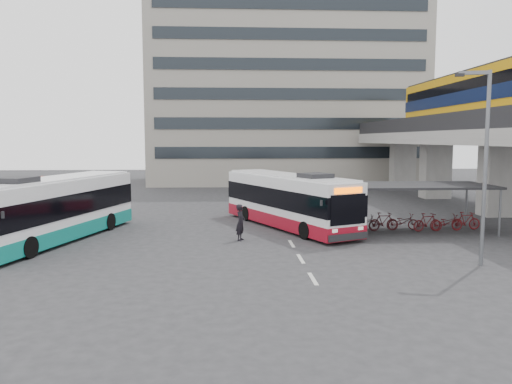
{
  "coord_description": "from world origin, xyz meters",
  "views": [
    {
      "loc": [
        -0.48,
        -23.16,
        4.93
      ],
      "look_at": [
        1.06,
        4.66,
        2.0
      ],
      "focal_mm": 35.0,
      "sensor_mm": 36.0,
      "label": 1
    }
  ],
  "objects": [
    {
      "name": "road_markings",
      "position": [
        2.5,
        -3.0,
        0.01
      ],
      "size": [
        0.15,
        7.6,
        0.01
      ],
      "color": "beige",
      "rests_on": "ground"
    },
    {
      "name": "bus_main",
      "position": [
        2.86,
        4.62,
        1.49
      ],
      "size": [
        6.67,
        10.84,
        3.21
      ],
      "rotation": [
        0.0,
        0.0,
        0.43
      ],
      "color": "white",
      "rests_on": "ground"
    },
    {
      "name": "ground",
      "position": [
        0.0,
        0.0,
        0.0
      ],
      "size": [
        120.0,
        120.0,
        0.0
      ],
      "primitive_type": "plane",
      "color": "#28282B",
      "rests_on": "ground"
    },
    {
      "name": "pedestrian",
      "position": [
        0.1,
        0.95,
        0.9
      ],
      "size": [
        0.61,
        0.75,
        1.79
      ],
      "primitive_type": "imported",
      "rotation": [
        0.0,
        0.0,
        1.26
      ],
      "color": "black",
      "rests_on": "ground"
    },
    {
      "name": "bike_shelter",
      "position": [
        8.47,
        3.0,
        1.3
      ],
      "size": [
        10.0,
        4.0,
        2.54
      ],
      "color": "#595B60",
      "rests_on": "ground"
    },
    {
      "name": "sign_totem_north",
      "position": [
        -12.42,
        9.69,
        1.33
      ],
      "size": [
        0.56,
        0.19,
        2.58
      ],
      "rotation": [
        0.0,
        0.0,
        -0.05
      ],
      "color": "#B5260B",
      "rests_on": "ground"
    },
    {
      "name": "bus_teal",
      "position": [
        -8.92,
        1.45,
        1.54
      ],
      "size": [
        5.34,
        11.48,
        3.32
      ],
      "rotation": [
        0.0,
        0.0,
        -0.27
      ],
      "color": "white",
      "rests_on": "ground"
    },
    {
      "name": "office_block",
      "position": [
        6.0,
        36.0,
        12.5
      ],
      "size": [
        30.0,
        15.0,
        25.0
      ],
      "primitive_type": "cube",
      "color": "gray",
      "rests_on": "ground"
    },
    {
      "name": "viaduct",
      "position": [
        17.0,
        11.81,
        6.23
      ],
      "size": [
        8.0,
        32.0,
        9.68
      ],
      "color": "gray",
      "rests_on": "ground"
    },
    {
      "name": "lamp_post",
      "position": [
        9.31,
        -4.49,
        4.3
      ],
      "size": [
        1.31,
        0.43,
        7.55
      ],
      "rotation": [
        0.0,
        0.0,
        -0.22
      ],
      "color": "#595B60",
      "rests_on": "ground"
    }
  ]
}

